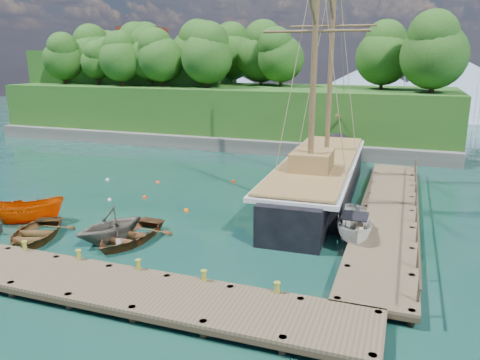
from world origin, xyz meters
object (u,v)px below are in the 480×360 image
object	(u,v)px
rowboat_0	(35,240)
motorboat_orange	(29,223)
cabin_boat_white	(353,242)
rowboat_1	(111,241)
rowboat_2	(129,241)
schooner	(318,180)

from	to	relation	value
rowboat_0	motorboat_orange	xyz separation A→B (m)	(-2.26, 1.95, 0.00)
cabin_boat_white	rowboat_1	bearing A→B (deg)	-171.58
rowboat_1	cabin_boat_white	bearing A→B (deg)	43.41
rowboat_1	motorboat_orange	world-z (taller)	rowboat_1
rowboat_2	schooner	bearing A→B (deg)	59.60
rowboat_2	rowboat_0	bearing A→B (deg)	-159.42
motorboat_orange	rowboat_2	bearing A→B (deg)	-123.10
rowboat_0	rowboat_2	bearing A→B (deg)	-2.06
rowboat_2	rowboat_1	bearing A→B (deg)	-158.42
cabin_boat_white	schooner	world-z (taller)	schooner
motorboat_orange	cabin_boat_white	size ratio (longest dim) A/B	0.91
rowboat_2	motorboat_orange	size ratio (longest dim) A/B	1.15
rowboat_0	schooner	size ratio (longest dim) A/B	0.17
cabin_boat_white	rowboat_2	bearing A→B (deg)	-171.54
rowboat_0	motorboat_orange	size ratio (longest dim) A/B	1.10
rowboat_1	cabin_boat_white	xyz separation A→B (m)	(11.84, 4.05, 0.00)
rowboat_1	rowboat_2	world-z (taller)	rowboat_1
rowboat_2	schooner	size ratio (longest dim) A/B	0.18
cabin_boat_white	schooner	distance (m)	8.53
rowboat_1	motorboat_orange	distance (m)	6.12
motorboat_orange	cabin_boat_white	world-z (taller)	cabin_boat_white
cabin_boat_white	schooner	xyz separation A→B (m)	(-3.29, 7.80, 1.07)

